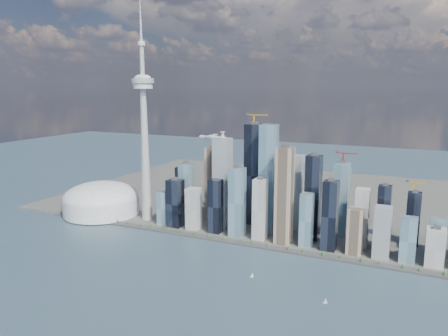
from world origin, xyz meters
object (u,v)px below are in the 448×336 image
at_px(sailboat_west, 325,301).
at_px(sailboat_east, 252,275).
at_px(dome_stadium, 101,200).
at_px(airplane, 212,137).
at_px(needle_tower, 144,129).

relative_size(sailboat_west, sailboat_east, 1.11).
bearing_deg(sailboat_east, dome_stadium, 142.80).
distance_m(airplane, sailboat_east, 274.53).
relative_size(dome_stadium, sailboat_east, 20.43).
distance_m(needle_tower, dome_stadium, 241.40).
xyz_separation_m(needle_tower, dome_stadium, (-140.00, -10.00, -196.40)).
height_order(dome_stadium, sailboat_east, dome_stadium).
relative_size(needle_tower, airplane, 9.04).
bearing_deg(needle_tower, airplane, -28.50).
bearing_deg(airplane, dome_stadium, 160.17).
relative_size(dome_stadium, sailboat_west, 18.35).
bearing_deg(dome_stadium, needle_tower, 4.09).
relative_size(needle_tower, sailboat_west, 50.50).
distance_m(needle_tower, sailboat_east, 484.89).
relative_size(airplane, sailboat_west, 5.59).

